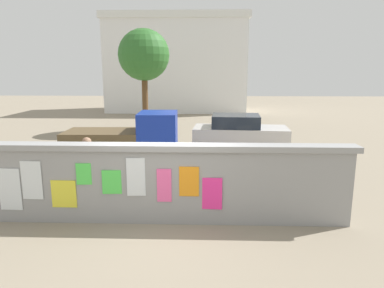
{
  "coord_description": "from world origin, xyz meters",
  "views": [
    {
      "loc": [
        0.8,
        -6.93,
        3.15
      ],
      "look_at": [
        0.47,
        2.85,
        1.09
      ],
      "focal_mm": 32.66,
      "sensor_mm": 36.0,
      "label": 1
    }
  ],
  "objects_px": {
    "auto_rickshaw_truck": "(128,141)",
    "car_parked": "(239,131)",
    "bicycle_near": "(169,189)",
    "tree_roadside": "(144,55)",
    "motorcycle": "(255,172)",
    "person_walking": "(88,163)"
  },
  "relations": [
    {
      "from": "auto_rickshaw_truck",
      "to": "car_parked",
      "type": "distance_m",
      "value": 5.0
    },
    {
      "from": "bicycle_near",
      "to": "tree_roadside",
      "type": "height_order",
      "value": "tree_roadside"
    },
    {
      "from": "car_parked",
      "to": "bicycle_near",
      "type": "bearing_deg",
      "value": -110.14
    },
    {
      "from": "motorcycle",
      "to": "car_parked",
      "type": "bearing_deg",
      "value": 89.4
    },
    {
      "from": "person_walking",
      "to": "motorcycle",
      "type": "bearing_deg",
      "value": 15.45
    },
    {
      "from": "auto_rickshaw_truck",
      "to": "car_parked",
      "type": "relative_size",
      "value": 0.93
    },
    {
      "from": "bicycle_near",
      "to": "tree_roadside",
      "type": "xyz_separation_m",
      "value": [
        -2.3,
        10.52,
        3.56
      ]
    },
    {
      "from": "motorcycle",
      "to": "auto_rickshaw_truck",
      "type": "bearing_deg",
      "value": 153.37
    },
    {
      "from": "auto_rickshaw_truck",
      "to": "person_walking",
      "type": "height_order",
      "value": "auto_rickshaw_truck"
    },
    {
      "from": "bicycle_near",
      "to": "person_walking",
      "type": "distance_m",
      "value": 2.04
    },
    {
      "from": "car_parked",
      "to": "motorcycle",
      "type": "xyz_separation_m",
      "value": [
        -0.05,
        -5.03,
        -0.27
      ]
    },
    {
      "from": "motorcycle",
      "to": "tree_roadside",
      "type": "relative_size",
      "value": 0.36
    },
    {
      "from": "car_parked",
      "to": "motorcycle",
      "type": "bearing_deg",
      "value": -90.6
    },
    {
      "from": "car_parked",
      "to": "tree_roadside",
      "type": "height_order",
      "value": "tree_roadside"
    },
    {
      "from": "person_walking",
      "to": "tree_roadside",
      "type": "distance_m",
      "value": 10.92
    },
    {
      "from": "person_walking",
      "to": "tree_roadside",
      "type": "relative_size",
      "value": 0.31
    },
    {
      "from": "auto_rickshaw_truck",
      "to": "bicycle_near",
      "type": "distance_m",
      "value": 3.56
    },
    {
      "from": "auto_rickshaw_truck",
      "to": "bicycle_near",
      "type": "relative_size",
      "value": 2.18
    },
    {
      "from": "auto_rickshaw_truck",
      "to": "person_walking",
      "type": "xyz_separation_m",
      "value": [
        -0.29,
        -3.09,
        0.09
      ]
    },
    {
      "from": "person_walking",
      "to": "tree_roadside",
      "type": "height_order",
      "value": "tree_roadside"
    },
    {
      "from": "bicycle_near",
      "to": "person_walking",
      "type": "relative_size",
      "value": 1.03
    },
    {
      "from": "bicycle_near",
      "to": "person_walking",
      "type": "xyz_separation_m",
      "value": [
        -1.95,
        0.01,
        0.62
      ]
    }
  ]
}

